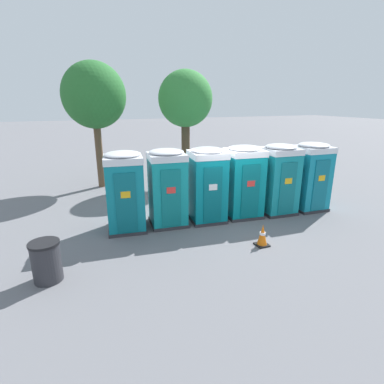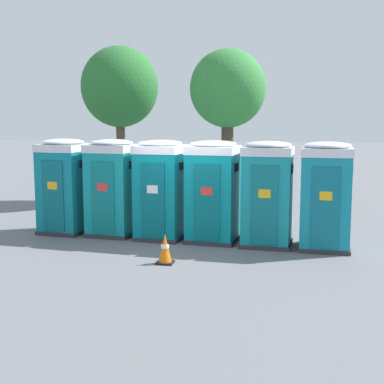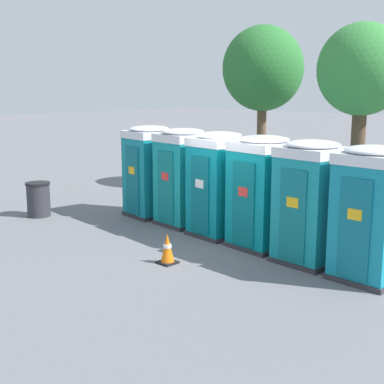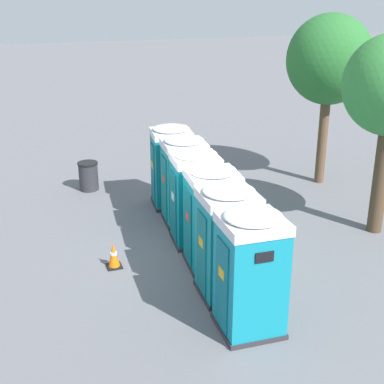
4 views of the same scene
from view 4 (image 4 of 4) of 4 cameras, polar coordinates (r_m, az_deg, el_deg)
name	(u,v)px [view 4 (image 4 of 4)]	position (r m, az deg, el deg)	size (l,w,h in m)	color
ground_plane	(199,253)	(13.87, 0.71, -6.48)	(120.00, 120.00, 0.00)	slate
portapotty_0	(171,166)	(16.46, -2.22, 2.83)	(1.31, 1.33, 2.54)	#2D2D33
portapotty_1	(184,180)	(15.21, -0.85, 1.32)	(1.28, 1.30, 2.54)	#2D2D33
portapotty_2	(195,197)	(13.96, 0.33, -0.51)	(1.28, 1.31, 2.54)	#2D2D33
portapotty_3	(212,217)	(12.76, 2.11, -2.65)	(1.35, 1.32, 2.54)	#2D2D33
portapotty_4	(227,241)	(11.56, 3.78, -5.29)	(1.26, 1.27, 2.54)	#2D2D33
portapotty_5	(250,272)	(10.43, 6.24, -8.46)	(1.24, 1.25, 2.54)	#2D2D33
street_tree_0	(329,61)	(18.44, 14.45, 13.41)	(2.80, 2.80, 5.68)	brown
trash_can	(88,176)	(18.28, -10.98, 1.69)	(0.68, 0.68, 0.97)	#2D2D33
traffic_cone	(114,256)	(13.19, -8.35, -6.73)	(0.36, 0.36, 0.64)	black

